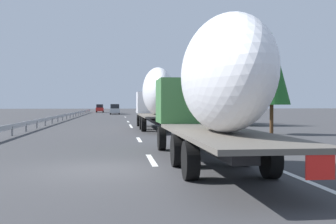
{
  "coord_description": "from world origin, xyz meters",
  "views": [
    {
      "loc": [
        -13.01,
        -0.59,
        2.01
      ],
      "look_at": [
        16.99,
        -4.21,
        1.44
      ],
      "focal_mm": 44.94,
      "sensor_mm": 36.0,
      "label": 1
    }
  ],
  "objects_px": {
    "car_silver_hatch": "(115,109)",
    "car_red_compact": "(100,108)",
    "truck_trailing": "(213,88)",
    "road_sign": "(169,102)",
    "truck_lead": "(156,96)",
    "car_blue_sedan": "(115,109)"
  },
  "relations": [
    {
      "from": "car_silver_hatch",
      "to": "car_red_compact",
      "type": "relative_size",
      "value": 1.04
    },
    {
      "from": "truck_trailing",
      "to": "truck_lead",
      "type": "bearing_deg",
      "value": 0.0
    },
    {
      "from": "car_red_compact",
      "to": "road_sign",
      "type": "relative_size",
      "value": 1.45
    },
    {
      "from": "truck_trailing",
      "to": "road_sign",
      "type": "distance_m",
      "value": 37.03
    },
    {
      "from": "truck_trailing",
      "to": "car_red_compact",
      "type": "height_order",
      "value": "truck_trailing"
    },
    {
      "from": "truck_trailing",
      "to": "car_blue_sedan",
      "type": "distance_m",
      "value": 78.74
    },
    {
      "from": "car_blue_sedan",
      "to": "road_sign",
      "type": "bearing_deg",
      "value": -170.89
    },
    {
      "from": "truck_trailing",
      "to": "car_silver_hatch",
      "type": "bearing_deg",
      "value": 2.9
    },
    {
      "from": "truck_lead",
      "to": "road_sign",
      "type": "xyz_separation_m",
      "value": [
        17.18,
        -3.1,
        -0.46
      ]
    },
    {
      "from": "truck_trailing",
      "to": "road_sign",
      "type": "relative_size",
      "value": 4.2
    },
    {
      "from": "car_blue_sedan",
      "to": "car_red_compact",
      "type": "bearing_deg",
      "value": 20.81
    },
    {
      "from": "car_silver_hatch",
      "to": "car_blue_sedan",
      "type": "bearing_deg",
      "value": 0.63
    },
    {
      "from": "car_silver_hatch",
      "to": "road_sign",
      "type": "bearing_deg",
      "value": -168.3
    },
    {
      "from": "truck_lead",
      "to": "car_silver_hatch",
      "type": "bearing_deg",
      "value": 4.07
    },
    {
      "from": "truck_trailing",
      "to": "car_silver_hatch",
      "type": "relative_size",
      "value": 2.8
    },
    {
      "from": "car_silver_hatch",
      "to": "car_red_compact",
      "type": "bearing_deg",
      "value": 10.74
    },
    {
      "from": "truck_trailing",
      "to": "car_silver_hatch",
      "type": "distance_m",
      "value": 68.8
    },
    {
      "from": "car_red_compact",
      "to": "car_blue_sedan",
      "type": "height_order",
      "value": "car_blue_sedan"
    },
    {
      "from": "truck_lead",
      "to": "car_red_compact",
      "type": "xyz_separation_m",
      "value": [
        68.25,
        7.14,
        -1.71
      ]
    },
    {
      "from": "truck_trailing",
      "to": "road_sign",
      "type": "bearing_deg",
      "value": -4.8
    },
    {
      "from": "car_red_compact",
      "to": "car_silver_hatch",
      "type": "bearing_deg",
      "value": -169.26
    },
    {
      "from": "truck_lead",
      "to": "car_blue_sedan",
      "type": "xyz_separation_m",
      "value": [
        58.92,
        3.59,
        -1.69
      ]
    }
  ]
}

